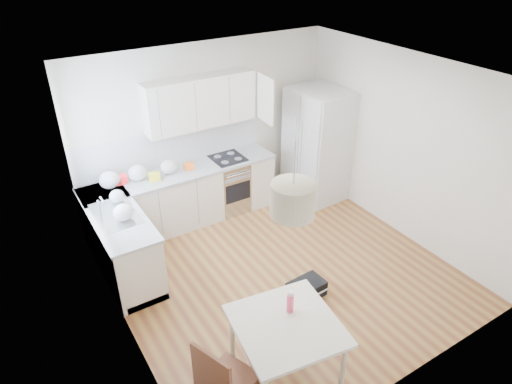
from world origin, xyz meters
TOP-DOWN VIEW (x-y plane):
  - floor at (0.00, 0.00)m, footprint 4.20×4.20m
  - ceiling at (0.00, 0.00)m, footprint 4.20×4.20m
  - wall_back at (0.00, 2.10)m, footprint 4.20×0.00m
  - wall_left at (-2.10, 0.00)m, footprint 0.00×4.20m
  - wall_right at (2.10, 0.00)m, footprint 0.00×4.20m
  - window_glassblock at (-2.09, 1.15)m, footprint 0.02×1.00m
  - cabinets_back at (-0.60, 1.80)m, footprint 3.00×0.60m
  - cabinets_left at (-1.80, 1.20)m, footprint 0.60×1.80m
  - counter_back at (-0.60, 1.80)m, footprint 3.02×0.64m
  - counter_left at (-1.80, 1.20)m, footprint 0.64×1.82m
  - backsplash_back at (-0.60, 2.09)m, footprint 3.00×0.01m
  - backsplash_left at (-2.09, 1.20)m, footprint 0.01×1.80m
  - upper_cabinets at (-0.15, 1.94)m, footprint 1.70×0.32m
  - range_oven at (0.20, 1.80)m, footprint 0.50×0.61m
  - sink at (-1.80, 1.15)m, footprint 0.50×0.80m
  - refrigerator at (1.71, 1.41)m, footprint 0.93×0.98m
  - dining_table at (-0.94, -1.43)m, footprint 1.12×1.12m
  - dining_chair at (-1.62, -1.49)m, footprint 0.57×0.57m
  - drink_bottle at (-0.81, -1.30)m, footprint 0.08×0.08m
  - gym_bag at (0.00, -0.57)m, footprint 0.48×0.33m
  - pendant_lamp at (-0.94, -1.43)m, footprint 0.46×0.46m
  - grocery_bag_a at (-1.65, 1.85)m, footprint 0.28×0.24m
  - grocery_bag_b at (-1.24, 1.86)m, footprint 0.27×0.23m
  - grocery_bag_c at (-0.78, 1.82)m, footprint 0.25×0.21m
  - grocery_bag_d at (-1.68, 1.42)m, footprint 0.20×0.17m
  - grocery_bag_e at (-1.74, 0.96)m, footprint 0.25×0.21m
  - snack_orange at (-0.47, 1.79)m, footprint 0.16×0.12m
  - snack_yellow at (-1.05, 1.74)m, footprint 0.18×0.14m
  - snack_red at (-1.48, 1.90)m, footprint 0.19×0.13m

SIDE VIEW (x-z plane):
  - floor at x=0.00m, z-range 0.00..0.00m
  - gym_bag at x=0.00m, z-range 0.00..0.21m
  - cabinets_back at x=-0.60m, z-range 0.00..0.88m
  - cabinets_left at x=-1.80m, z-range 0.00..0.88m
  - range_oven at x=0.20m, z-range 0.00..0.88m
  - dining_chair at x=-1.62m, z-range 0.00..1.04m
  - dining_table at x=-0.94m, z-range 0.30..1.08m
  - drink_bottle at x=-0.81m, z-range 0.78..1.02m
  - counter_back at x=-0.60m, z-range 0.88..0.92m
  - counter_left at x=-1.80m, z-range 0.88..0.92m
  - sink at x=-1.80m, z-range 0.84..0.99m
  - refrigerator at x=1.71m, z-range 0.00..1.88m
  - snack_orange at x=-0.47m, z-range 0.92..1.02m
  - snack_yellow at x=-1.05m, z-range 0.92..1.03m
  - snack_red at x=-1.48m, z-range 0.92..1.04m
  - grocery_bag_d at x=-1.68m, z-range 0.92..1.10m
  - grocery_bag_e at x=-1.74m, z-range 0.92..1.14m
  - grocery_bag_c at x=-0.78m, z-range 0.92..1.14m
  - grocery_bag_b at x=-1.24m, z-range 0.92..1.16m
  - grocery_bag_a at x=-1.65m, z-range 0.92..1.17m
  - backsplash_back at x=-0.60m, z-range 0.92..1.50m
  - backsplash_left at x=-2.09m, z-range 0.92..1.50m
  - wall_back at x=0.00m, z-range -0.75..3.45m
  - wall_left at x=-2.10m, z-range -0.75..3.45m
  - wall_right at x=2.10m, z-range -0.75..3.45m
  - window_glassblock at x=-2.09m, z-range 1.25..2.25m
  - upper_cabinets at x=-0.15m, z-range 1.50..2.25m
  - pendant_lamp at x=-0.94m, z-range 2.03..2.33m
  - ceiling at x=0.00m, z-range 2.70..2.70m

